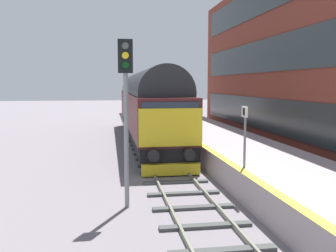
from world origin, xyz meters
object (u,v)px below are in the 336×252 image
Objects in this scene: diesel_locomotive at (147,104)px; signal_post_near at (126,102)px; platform_number_sign at (245,127)px; waiting_passenger at (180,109)px.

diesel_locomotive is 13.70m from signal_post_near.
platform_number_sign reaches higher than waiting_passenger.
waiting_passenger is (0.65, 15.07, -0.37)m from platform_number_sign.
diesel_locomotive reaches higher than platform_number_sign.
waiting_passenger is at bearing 73.58° from signal_post_near.
diesel_locomotive is 3.91× the size of signal_post_near.
signal_post_near is 16.35m from waiting_passenger.
platform_number_sign is at bearing -81.33° from diesel_locomotive.
platform_number_sign is (3.96, 0.56, -0.89)m from signal_post_near.
signal_post_near reaches higher than waiting_passenger.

